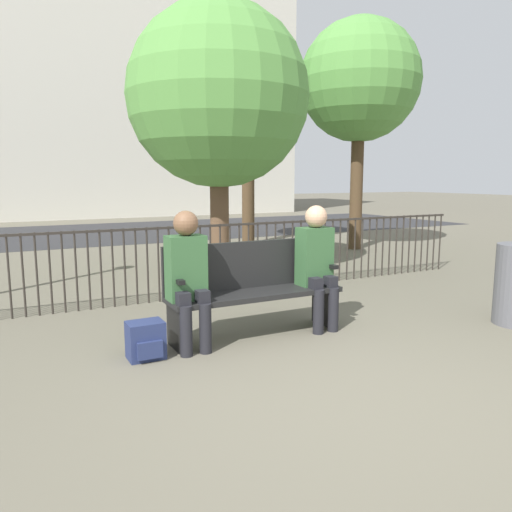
{
  "coord_description": "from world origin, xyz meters",
  "views": [
    {
      "loc": [
        -2.2,
        -2.58,
        1.54
      ],
      "look_at": [
        0.0,
        1.63,
        0.8
      ],
      "focal_mm": 35.0,
      "sensor_mm": 36.0,
      "label": 1
    }
  ],
  "objects_px": {
    "tree_0": "(360,82)",
    "tree_2": "(218,97)",
    "park_bench": "(252,285)",
    "tree_1": "(248,77)",
    "seated_person_0": "(188,272)",
    "seated_person_1": "(317,260)",
    "backpack": "(146,341)"
  },
  "relations": [
    {
      "from": "seated_person_0",
      "to": "tree_2",
      "type": "bearing_deg",
      "value": 62.1
    },
    {
      "from": "tree_0",
      "to": "tree_1",
      "type": "height_order",
      "value": "tree_1"
    },
    {
      "from": "seated_person_0",
      "to": "seated_person_1",
      "type": "height_order",
      "value": "seated_person_1"
    },
    {
      "from": "tree_2",
      "to": "park_bench",
      "type": "bearing_deg",
      "value": -107.83
    },
    {
      "from": "tree_0",
      "to": "tree_2",
      "type": "relative_size",
      "value": 1.14
    },
    {
      "from": "seated_person_0",
      "to": "park_bench",
      "type": "bearing_deg",
      "value": 10.02
    },
    {
      "from": "tree_2",
      "to": "backpack",
      "type": "bearing_deg",
      "value": -122.83
    },
    {
      "from": "park_bench",
      "to": "seated_person_1",
      "type": "xyz_separation_m",
      "value": [
        0.68,
        -0.13,
        0.22
      ]
    },
    {
      "from": "backpack",
      "to": "tree_1",
      "type": "xyz_separation_m",
      "value": [
        4.15,
        6.3,
        3.62
      ]
    },
    {
      "from": "park_bench",
      "to": "tree_0",
      "type": "distance_m",
      "value": 7.15
    },
    {
      "from": "tree_1",
      "to": "park_bench",
      "type": "bearing_deg",
      "value": -116.33
    },
    {
      "from": "tree_0",
      "to": "tree_1",
      "type": "bearing_deg",
      "value": 135.26
    },
    {
      "from": "tree_1",
      "to": "seated_person_0",
      "type": "bearing_deg",
      "value": -120.93
    },
    {
      "from": "park_bench",
      "to": "seated_person_0",
      "type": "bearing_deg",
      "value": -169.98
    },
    {
      "from": "backpack",
      "to": "park_bench",
      "type": "bearing_deg",
      "value": 9.75
    },
    {
      "from": "seated_person_1",
      "to": "tree_0",
      "type": "height_order",
      "value": "tree_0"
    },
    {
      "from": "seated_person_0",
      "to": "tree_0",
      "type": "height_order",
      "value": "tree_0"
    },
    {
      "from": "seated_person_0",
      "to": "tree_1",
      "type": "bearing_deg",
      "value": 59.07
    },
    {
      "from": "seated_person_1",
      "to": "seated_person_0",
      "type": "bearing_deg",
      "value": -179.98
    },
    {
      "from": "seated_person_0",
      "to": "tree_0",
      "type": "xyz_separation_m",
      "value": [
        5.49,
        4.49,
        2.83
      ]
    },
    {
      "from": "backpack",
      "to": "tree_1",
      "type": "relative_size",
      "value": 0.07
    },
    {
      "from": "tree_0",
      "to": "tree_2",
      "type": "height_order",
      "value": "tree_0"
    },
    {
      "from": "park_bench",
      "to": "tree_2",
      "type": "distance_m",
      "value": 3.99
    },
    {
      "from": "park_bench",
      "to": "tree_1",
      "type": "distance_m",
      "value": 7.56
    },
    {
      "from": "seated_person_0",
      "to": "seated_person_1",
      "type": "bearing_deg",
      "value": 0.02
    },
    {
      "from": "seated_person_0",
      "to": "tree_2",
      "type": "xyz_separation_m",
      "value": [
        1.71,
        3.23,
        2.09
      ]
    },
    {
      "from": "seated_person_1",
      "to": "backpack",
      "type": "distance_m",
      "value": 1.89
    },
    {
      "from": "seated_person_1",
      "to": "tree_1",
      "type": "height_order",
      "value": "tree_1"
    },
    {
      "from": "park_bench",
      "to": "backpack",
      "type": "relative_size",
      "value": 5.38
    },
    {
      "from": "tree_2",
      "to": "seated_person_1",
      "type": "bearing_deg",
      "value": -95.69
    },
    {
      "from": "seated_person_1",
      "to": "tree_0",
      "type": "relative_size",
      "value": 0.26
    },
    {
      "from": "park_bench",
      "to": "seated_person_0",
      "type": "xyz_separation_m",
      "value": [
        -0.71,
        -0.13,
        0.22
      ]
    }
  ]
}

